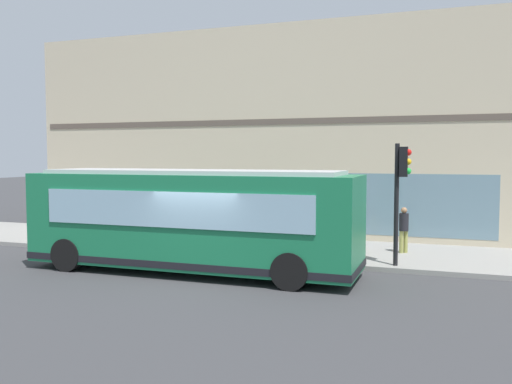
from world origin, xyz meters
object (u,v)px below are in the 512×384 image
at_px(traffic_light_near_corner, 401,181).
at_px(pedestrian_walking_along_curb, 404,227).
at_px(city_bus_nearside, 191,221).
at_px(pedestrian_by_light_pole, 245,216).
at_px(fire_hydrant, 355,242).

relative_size(traffic_light_near_corner, pedestrian_walking_along_curb, 2.35).
xyz_separation_m(city_bus_nearside, traffic_light_near_corner, (2.29, -5.90, 1.18)).
bearing_deg(pedestrian_walking_along_curb, traffic_light_near_corner, -178.48).
xyz_separation_m(traffic_light_near_corner, pedestrian_by_light_pole, (3.30, 6.29, -1.63)).
height_order(traffic_light_near_corner, pedestrian_by_light_pole, traffic_light_near_corner).
height_order(city_bus_nearside, pedestrian_walking_along_curb, city_bus_nearside).
distance_m(pedestrian_by_light_pole, pedestrian_walking_along_curb, 6.30).
bearing_deg(fire_hydrant, pedestrian_walking_along_curb, -76.39).
bearing_deg(pedestrian_walking_along_curb, pedestrian_by_light_pole, 80.84).
bearing_deg(fire_hydrant, pedestrian_by_light_pole, 73.15).
relative_size(pedestrian_by_light_pole, pedestrian_walking_along_curb, 1.05).
xyz_separation_m(traffic_light_near_corner, pedestrian_walking_along_curb, (2.30, 0.06, -1.69)).
xyz_separation_m(fire_hydrant, pedestrian_by_light_pole, (1.40, 4.61, 0.59)).
xyz_separation_m(city_bus_nearside, pedestrian_by_light_pole, (5.59, 0.39, -0.45)).
xyz_separation_m(pedestrian_by_light_pole, pedestrian_walking_along_curb, (-1.00, -6.22, -0.05)).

